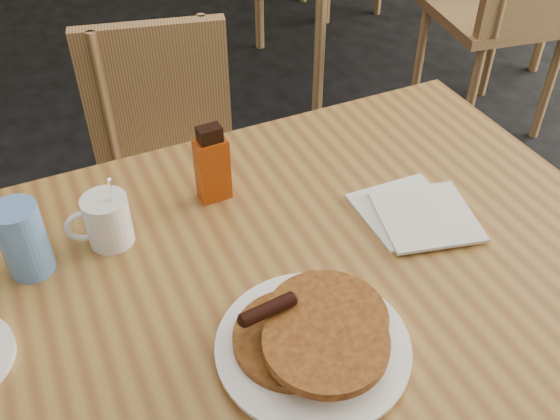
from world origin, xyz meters
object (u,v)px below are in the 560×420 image
(coffee_mug, at_px, (106,220))
(chair_main_far, at_px, (172,158))
(main_table, at_px, (261,304))
(syrup_bottle, at_px, (212,166))
(blue_tumbler, at_px, (23,240))
(pancake_plate, at_px, (313,341))

(coffee_mug, bearing_deg, chair_main_far, 85.17)
(chair_main_far, relative_size, coffee_mug, 5.93)
(main_table, bearing_deg, chair_main_far, 89.04)
(syrup_bottle, distance_m, blue_tumbler, 0.33)
(chair_main_far, bearing_deg, blue_tumbler, -111.47)
(syrup_bottle, bearing_deg, chair_main_far, 83.34)
(coffee_mug, relative_size, syrup_bottle, 0.94)
(main_table, height_order, syrup_bottle, syrup_bottle)
(coffee_mug, bearing_deg, pancake_plate, -39.59)
(syrup_bottle, bearing_deg, blue_tumbler, -173.23)
(syrup_bottle, height_order, blue_tumbler, syrup_bottle)
(main_table, relative_size, syrup_bottle, 9.23)
(main_table, xyz_separation_m, chair_main_far, (0.01, 0.74, -0.21))
(chair_main_far, bearing_deg, syrup_bottle, -82.07)
(pancake_plate, bearing_deg, syrup_bottle, 94.15)
(main_table, bearing_deg, pancake_plate, -79.10)
(coffee_mug, xyz_separation_m, blue_tumbler, (-0.13, -0.02, 0.02))
(chair_main_far, height_order, coffee_mug, coffee_mug)
(pancake_plate, xyz_separation_m, blue_tumbler, (-0.35, 0.31, 0.04))
(blue_tumbler, bearing_deg, coffee_mug, 8.79)
(syrup_bottle, bearing_deg, pancake_plate, -91.01)
(pancake_plate, height_order, coffee_mug, coffee_mug)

